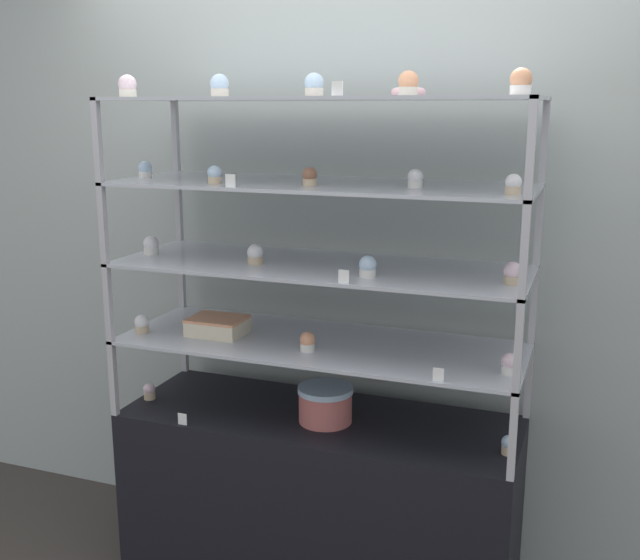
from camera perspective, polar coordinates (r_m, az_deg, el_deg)
back_wall at (r=3.12m, az=2.69°, el=2.26°), size 8.00×0.05×2.60m
display_base at (r=3.07m, az=0.00°, el=-16.57°), size 1.51×0.55×0.73m
display_riser_lower at (r=2.81m, az=0.00°, el=-5.03°), size 1.51×0.55×0.30m
display_riser_middle at (r=2.73m, az=0.00°, el=0.90°), size 1.51×0.55×0.30m
display_riser_upper at (r=2.69m, az=0.00°, el=7.11°), size 1.51×0.55×0.30m
display_riser_top at (r=2.67m, az=0.00°, el=13.45°), size 1.51×0.55×0.30m
layer_cake_centerpiece at (r=2.84m, az=0.41°, el=-9.42°), size 0.21×0.21×0.14m
sheet_cake_frosted at (r=2.92m, az=-7.81°, el=-3.47°), size 0.21×0.17×0.07m
cupcake_0 at (r=3.13m, az=-12.87°, el=-8.26°), size 0.05×0.05×0.07m
cupcake_1 at (r=2.68m, az=14.16°, el=-12.09°), size 0.05×0.05×0.07m
price_tag_0 at (r=2.87m, az=-10.44°, el=-10.39°), size 0.04×0.00×0.04m
cupcake_2 at (r=2.99m, az=-13.42°, el=-3.29°), size 0.06×0.06×0.07m
cupcake_3 at (r=2.70m, az=-0.96°, el=-4.72°), size 0.06×0.06×0.07m
cupcake_4 at (r=2.55m, az=14.23°, el=-6.21°), size 0.06×0.06×0.07m
price_tag_1 at (r=2.44m, az=9.01°, el=-7.14°), size 0.04×0.00×0.04m
cupcake_5 at (r=2.98m, az=-12.74°, el=2.57°), size 0.06×0.06×0.07m
cupcake_6 at (r=2.74m, az=-4.95°, el=1.95°), size 0.06×0.06×0.07m
cupcake_7 at (r=2.53m, az=3.66°, el=1.02°), size 0.06×0.06×0.07m
cupcake_8 at (r=2.50m, az=14.46°, el=0.49°), size 0.06×0.06×0.07m
price_tag_2 at (r=2.43m, az=1.82°, el=0.27°), size 0.04×0.00×0.04m
cupcake_9 at (r=2.96m, az=-13.17°, el=8.19°), size 0.05×0.05×0.06m
cupcake_10 at (r=2.69m, az=-8.03°, el=7.94°), size 0.05×0.05×0.06m
cupcake_11 at (r=2.59m, az=-0.69°, el=7.87°), size 0.05×0.05×0.06m
cupcake_12 at (r=2.53m, az=7.27°, el=7.66°), size 0.05×0.05×0.06m
cupcake_13 at (r=2.40m, az=14.52°, el=7.06°), size 0.05×0.05×0.06m
price_tag_3 at (r=2.54m, az=-6.84°, el=7.52°), size 0.04×0.00×0.04m
cupcake_14 at (r=2.88m, az=-14.46°, el=14.08°), size 0.07×0.07×0.08m
cupcake_15 at (r=2.74m, az=-7.66°, el=14.44°), size 0.07×0.07×0.08m
cupcake_16 at (r=2.62m, az=-0.41°, el=14.62°), size 0.07×0.07×0.08m
cupcake_17 at (r=2.49m, az=6.75°, el=14.61°), size 0.07×0.07×0.08m
cupcake_18 at (r=2.37m, az=15.06°, el=14.36°), size 0.07×0.07×0.08m
price_tag_4 at (r=2.38m, az=1.32°, el=14.39°), size 0.04×0.00×0.04m
donut_glazed at (r=2.67m, az=6.75°, el=14.02°), size 0.12×0.12×0.03m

